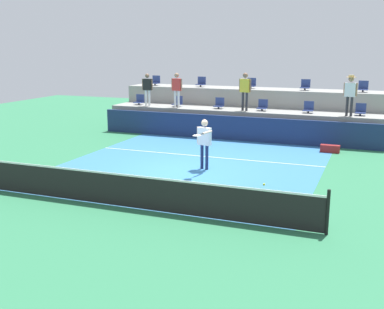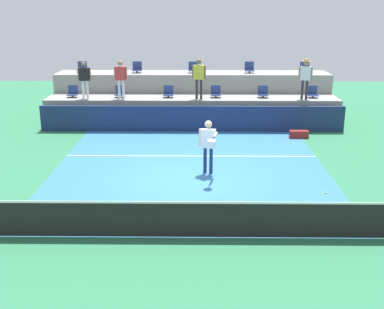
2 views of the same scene
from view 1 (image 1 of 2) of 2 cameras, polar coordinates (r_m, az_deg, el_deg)
ground_plane at (r=16.46m, az=-1.13°, el=-2.03°), size 40.00×40.00×0.00m
court_inner_paint at (r=17.36m, az=0.13°, el=-1.23°), size 9.00×10.00×0.01m
court_service_line at (r=18.63m, az=1.68°, el=-0.24°), size 9.00×0.06×0.00m
tennis_net at (r=12.86m, az=-7.97°, el=-4.12°), size 10.48×0.08×1.07m
sponsor_backboard at (r=21.88m, az=4.87°, el=3.13°), size 13.00×0.16×1.10m
seating_tier_lower at (r=23.11m, az=5.79°, el=3.81°), size 13.00×1.80×1.25m
seating_tier_upper at (r=24.77m, az=6.94°, el=5.38°), size 13.00×1.80×2.10m
stadium_chair_lower_far_left at (r=24.89m, az=-6.25°, el=6.40°), size 0.44×0.40×0.52m
stadium_chair_lower_left at (r=23.99m, az=-1.70°, el=6.23°), size 0.44×0.40×0.52m
stadium_chair_lower_mid_left at (r=23.23m, az=3.25°, el=6.00°), size 0.44×0.40×0.52m
stadium_chair_lower_mid_right at (r=22.67m, az=8.36°, el=5.71°), size 0.44×0.40×0.52m
stadium_chair_lower_right at (r=22.30m, az=13.65°, el=5.37°), size 0.44×0.40×0.52m
stadium_chair_lower_far_right at (r=22.12m, az=19.36°, el=4.95°), size 0.44×0.40×0.52m
stadium_chair_upper_far_left at (r=26.39m, az=-4.34°, el=8.65°), size 0.44×0.40×0.52m
stadium_chair_upper_left at (r=25.36m, az=1.09°, el=8.52°), size 0.44×0.40×0.52m
stadium_chair_upper_center at (r=24.57m, az=7.03°, el=8.29°), size 0.44×0.40×0.52m
stadium_chair_upper_right at (r=24.05m, az=13.29°, el=7.95°), size 0.44×0.40×0.52m
stadium_chair_upper_far_right at (r=23.82m, az=19.63°, el=7.51°), size 0.44×0.40×0.52m
tennis_player at (r=16.51m, az=1.45°, el=1.85°), size 0.60×1.28×1.75m
spectator_leaning_on_rail at (r=24.18m, az=-5.31°, el=8.01°), size 0.57×0.22×1.61m
spectator_in_grey at (r=23.51m, az=-1.82°, el=8.03°), size 0.59×0.24×1.67m
spectator_in_white at (r=22.39m, az=6.31°, el=7.86°), size 0.61×0.27×1.75m
spectator_with_hat at (r=21.67m, az=18.26°, el=7.16°), size 0.59×0.48×1.74m
tennis_ball at (r=12.57m, az=8.54°, el=-3.53°), size 0.07×0.07×0.07m
equipment_bag at (r=20.15m, az=16.05°, el=0.67°), size 0.76×0.28×0.30m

